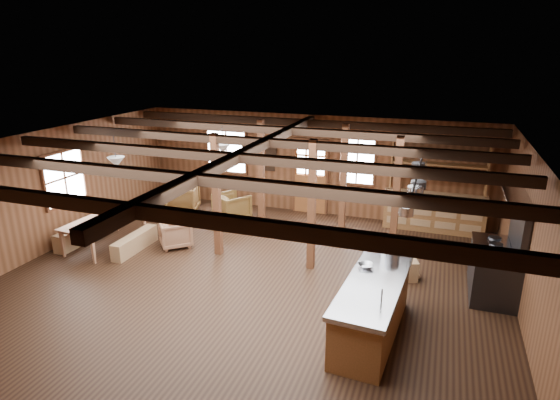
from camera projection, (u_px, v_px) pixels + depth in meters
name	position (u px, v px, depth m)	size (l,w,h in m)	color
room	(249.00, 216.00, 9.13)	(10.04, 9.04, 2.84)	black
ceiling_joists	(251.00, 150.00, 8.89)	(9.80, 8.82, 0.18)	black
timber_posts	(304.00, 190.00, 10.83)	(3.95, 2.35, 2.80)	#4A2815
back_door	(310.00, 183.00, 13.28)	(1.02, 0.08, 2.15)	brown
window_back_left	(227.00, 152.00, 13.89)	(1.32, 0.06, 1.32)	white
window_back_right	(357.00, 162.00, 12.65)	(1.02, 0.06, 1.32)	white
window_left	(64.00, 178.00, 11.08)	(0.14, 1.24, 1.32)	white
notice_boards	(261.00, 153.00, 13.52)	(1.08, 0.03, 0.90)	silver
back_counter	(434.00, 208.00, 12.07)	(2.55, 0.60, 2.45)	brown
pendant_lamps	(173.00, 155.00, 10.47)	(1.86, 2.36, 0.66)	#2E2D30
pot_rack	(418.00, 184.00, 8.23)	(0.43, 3.00, 0.46)	#2E2D30
kitchen_island	(372.00, 309.00, 7.61)	(1.05, 2.55, 1.20)	brown
step_stool	(406.00, 270.00, 9.54)	(0.47, 0.34, 0.42)	#956343
commercial_range	(497.00, 263.00, 8.87)	(0.83, 1.61, 1.99)	#2E2D30
dining_table	(107.00, 233.00, 11.13)	(1.94, 1.08, 0.68)	#976344
bench_wall	(82.00, 234.00, 11.40)	(0.30, 1.59, 0.44)	#956343
bench_aisle	(135.00, 243.00, 10.93)	(0.27, 1.45, 0.40)	#956343
armchair_a	(183.00, 199.00, 13.49)	(0.84, 0.86, 0.78)	brown
armchair_b	(232.00, 207.00, 12.84)	(0.81, 0.83, 0.76)	brown
armchair_c	(176.00, 233.00, 11.14)	(0.69, 0.71, 0.65)	brown
counter_pot	(390.00, 254.00, 8.30)	(0.33, 0.33, 0.20)	silver
bowl	(366.00, 266.00, 8.02)	(0.27, 0.27, 0.07)	silver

